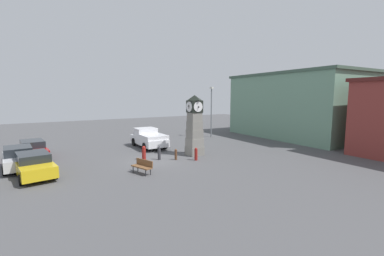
# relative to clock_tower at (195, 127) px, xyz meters

# --- Properties ---
(ground_plane) EXTENTS (79.06, 79.06, 0.00)m
(ground_plane) POSITION_rel_clock_tower_xyz_m (-0.03, -3.75, -2.45)
(ground_plane) COLOR #4C4C4F
(clock_tower) EXTENTS (1.47, 1.40, 5.17)m
(clock_tower) POSITION_rel_clock_tower_xyz_m (0.00, 0.00, 0.00)
(clock_tower) COLOR gray
(clock_tower) RESTS_ON ground_plane
(bollard_near_tower) EXTENTS (0.25, 0.25, 1.02)m
(bollard_near_tower) POSITION_rel_clock_tower_xyz_m (1.65, -0.94, -1.93)
(bollard_near_tower) COLOR maroon
(bollard_near_tower) RESTS_ON ground_plane
(bollard_mid_row) EXTENTS (0.20, 0.20, 0.88)m
(bollard_mid_row) POSITION_rel_clock_tower_xyz_m (0.63, -2.20, -2.00)
(bollard_mid_row) COLOR brown
(bollard_mid_row) RESTS_ON ground_plane
(bollard_far_row) EXTENTS (0.24, 0.24, 1.07)m
(bollard_far_row) POSITION_rel_clock_tower_xyz_m (-0.10, -3.32, -1.90)
(bollard_far_row) COLOR #333338
(bollard_far_row) RESTS_ON ground_plane
(bollard_end_row) EXTENTS (0.31, 0.31, 1.12)m
(bollard_end_row) POSITION_rel_clock_tower_xyz_m (-0.72, -4.37, -1.88)
(bollard_end_row) COLOR maroon
(bollard_end_row) RESTS_ON ground_plane
(car_navy_sedan) EXTENTS (4.53, 2.19, 1.45)m
(car_navy_sedan) POSITION_rel_clock_tower_xyz_m (-6.12, -11.83, -1.70)
(car_navy_sedan) COLOR #A51111
(car_navy_sedan) RESTS_ON ground_plane
(car_near_tower) EXTENTS (4.13, 2.12, 1.55)m
(car_near_tower) POSITION_rel_clock_tower_xyz_m (-2.95, -12.75, -1.66)
(car_near_tower) COLOR silver
(car_near_tower) RESTS_ON ground_plane
(car_by_building) EXTENTS (4.59, 2.39, 1.48)m
(car_by_building) POSITION_rel_clock_tower_xyz_m (-0.42, -11.87, -1.68)
(car_by_building) COLOR gold
(car_by_building) RESTS_ON ground_plane
(pickup_truck) EXTENTS (5.18, 2.38, 1.85)m
(pickup_truck) POSITION_rel_clock_tower_xyz_m (-5.30, -2.01, -1.51)
(pickup_truck) COLOR silver
(pickup_truck) RESTS_ON ground_plane
(bench) EXTENTS (1.69, 1.00, 0.90)m
(bench) POSITION_rel_clock_tower_xyz_m (2.68, -5.83, -1.92)
(bench) COLOR brown
(bench) RESTS_ON ground_plane
(street_lamp_near_road) EXTENTS (0.50, 0.24, 6.22)m
(street_lamp_near_road) POSITION_rel_clock_tower_xyz_m (-7.24, 7.19, 1.16)
(street_lamp_near_road) COLOR slate
(street_lamp_near_road) RESTS_ON ground_plane
(warehouse_blue_far) EXTENTS (15.98, 10.27, 7.86)m
(warehouse_blue_far) POSITION_rel_clock_tower_xyz_m (-1.88, 16.58, 1.49)
(warehouse_blue_far) COLOR gray
(warehouse_blue_far) RESTS_ON ground_plane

